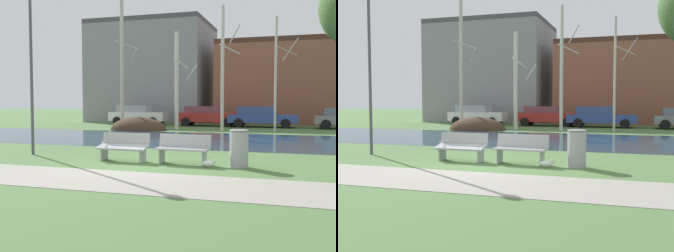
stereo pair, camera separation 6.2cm
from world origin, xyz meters
The scene contains 18 objects.
ground_plane centered at (0.00, 10.00, 0.00)m, with size 120.00×120.00×0.00m, color #4C703D.
paved_path_strip centered at (0.00, -2.22, 0.01)m, with size 60.00×2.40×0.01m, color gray.
river_band centered at (0.00, 8.08, 0.00)m, with size 80.00×8.09×0.01m, color #2D475B.
soil_mound centered at (-5.46, 13.21, 0.00)m, with size 3.73×2.44×1.64m, color #423021.
bench_left centered at (-0.95, 0.65, 0.47)m, with size 1.62×0.63×0.87m.
bench_right centered at (0.96, 0.65, 0.47)m, with size 1.62×0.63×0.87m.
trash_bin centered at (2.61, 0.52, 0.55)m, with size 0.54×0.54×1.06m.
seagull centered at (1.83, 0.20, 0.13)m, with size 0.44×0.16×0.26m.
streetlamp centered at (-4.59, 1.14, 3.77)m, with size 0.32×0.32×5.69m.
birch_far_left centered at (-6.96, 14.17, 4.34)m, with size 1.30×2.29×8.61m.
birch_left centered at (-3.20, 14.34, 3.18)m, with size 1.55×2.23×6.26m.
birch_center_left centered at (-0.19, 14.02, 3.91)m, with size 1.19×2.12×7.67m.
birch_center centered at (2.98, 14.18, 3.51)m, with size 1.35×2.42×6.84m.
parked_van_nearest_white centered at (-7.59, 18.44, 0.80)m, with size 4.41×1.99×1.51m.
parked_sedan_second_red centered at (-2.09, 18.52, 0.77)m, with size 4.63×2.06×1.45m.
parked_hatch_third_blue centered at (1.79, 18.28, 0.78)m, with size 4.76×2.02×1.49m.
building_grey_warehouse centered at (-8.43, 24.69, 4.42)m, with size 10.16×8.47×8.85m.
building_brick_low centered at (4.73, 24.79, 3.39)m, with size 13.85×7.06×6.77m.
Camera 1 is at (4.09, -10.77, 1.87)m, focal length 43.23 mm.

